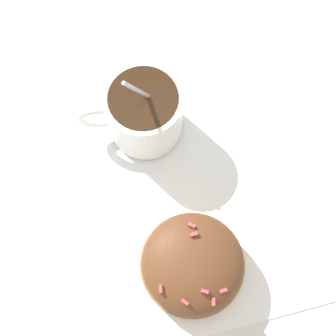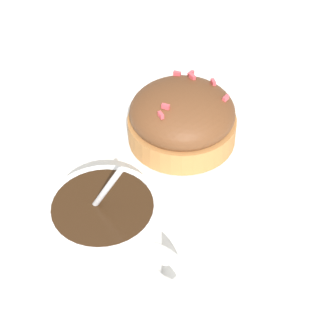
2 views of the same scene
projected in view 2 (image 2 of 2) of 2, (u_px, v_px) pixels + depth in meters
name	position (u px, v px, depth m)	size (l,w,h in m)	color
ground_plane	(153.00, 200.00, 0.49)	(3.00, 3.00, 0.00)	silver
paper_napkin	(153.00, 199.00, 0.49)	(0.30, 0.29, 0.00)	white
coffee_cup	(111.00, 238.00, 0.40)	(0.08, 0.11, 0.11)	white
frosted_pastry	(182.00, 118.00, 0.52)	(0.10, 0.10, 0.06)	#B2753D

